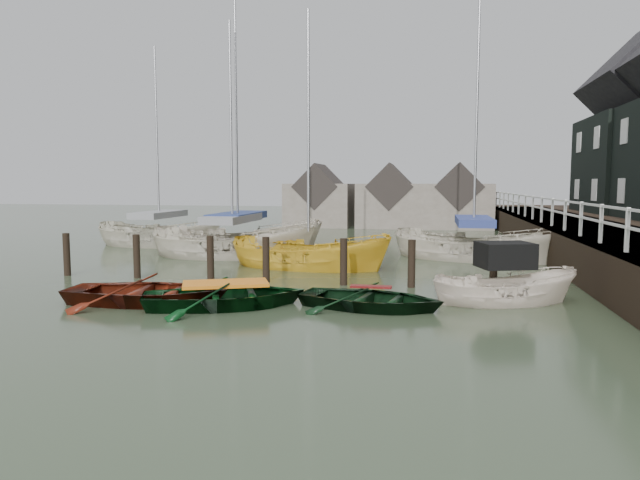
% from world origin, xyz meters
% --- Properties ---
extents(ground, '(120.00, 120.00, 0.00)m').
position_xyz_m(ground, '(0.00, 0.00, 0.00)').
color(ground, '#2D3924').
rests_on(ground, ground).
extents(pier, '(3.04, 32.00, 2.70)m').
position_xyz_m(pier, '(9.48, 10.00, 0.71)').
color(pier, black).
rests_on(pier, ground).
extents(mooring_pilings, '(13.72, 0.22, 1.80)m').
position_xyz_m(mooring_pilings, '(-1.11, 3.00, 0.50)').
color(mooring_pilings, black).
rests_on(mooring_pilings, ground).
extents(far_sheds, '(14.00, 4.08, 4.39)m').
position_xyz_m(far_sheds, '(0.83, 26.00, 1.86)').
color(far_sheds, '#665B51').
rests_on(far_sheds, ground).
extents(rowboat_red, '(4.39, 3.34, 0.85)m').
position_xyz_m(rowboat_red, '(-3.29, -0.51, 0.00)').
color(rowboat_red, '#51180B').
rests_on(rowboat_red, ground).
extents(rowboat_green, '(4.75, 4.14, 0.82)m').
position_xyz_m(rowboat_green, '(-1.20, -0.51, 0.00)').
color(rowboat_green, black).
rests_on(rowboat_green, ground).
extents(rowboat_dkgreen, '(3.96, 3.17, 0.73)m').
position_xyz_m(rowboat_dkgreen, '(2.33, -0.03, 0.00)').
color(rowboat_dkgreen, black).
rests_on(rowboat_dkgreen, ground).
extents(motorboat, '(4.02, 2.49, 2.26)m').
position_xyz_m(motorboat, '(5.60, 1.22, 0.12)').
color(motorboat, beige).
rests_on(motorboat, ground).
extents(sailboat_a, '(7.02, 2.81, 10.78)m').
position_xyz_m(sailboat_a, '(-4.23, 8.48, 0.06)').
color(sailboat_a, beige).
rests_on(sailboat_a, ground).
extents(sailboat_b, '(7.55, 4.07, 12.55)m').
position_xyz_m(sailboat_b, '(-4.28, 9.29, 0.06)').
color(sailboat_b, beige).
rests_on(sailboat_b, ground).
extents(sailboat_c, '(6.47, 3.45, 10.20)m').
position_xyz_m(sailboat_c, '(-0.57, 6.26, 0.01)').
color(sailboat_c, gold).
rests_on(sailboat_c, ground).
extents(sailboat_d, '(7.14, 4.68, 11.39)m').
position_xyz_m(sailboat_d, '(5.41, 9.62, 0.06)').
color(sailboat_d, beige).
rests_on(sailboat_d, ground).
extents(sailboat_e, '(6.90, 3.22, 10.72)m').
position_xyz_m(sailboat_e, '(-9.13, 11.79, 0.06)').
color(sailboat_e, beige).
rests_on(sailboat_e, ground).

